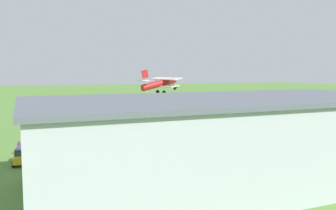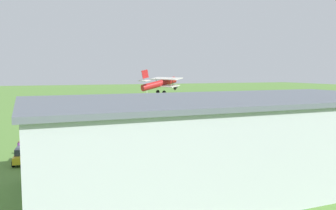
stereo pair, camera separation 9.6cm
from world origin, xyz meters
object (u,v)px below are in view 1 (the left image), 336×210
at_px(windsock, 144,91).
at_px(person_watching_takeoff, 295,135).
at_px(car_yellow, 24,155).
at_px(biplane, 160,83).
at_px(person_walking_on_apron, 291,136).
at_px(person_by_parked_cars, 275,133).
at_px(person_near_hangar_door, 19,148).
at_px(hangar, 228,140).
at_px(person_crossing_taxiway, 277,132).

bearing_deg(windsock, person_watching_takeoff, 110.91).
distance_m(car_yellow, person_watching_takeoff, 34.23).
height_order(car_yellow, windsock, windsock).
bearing_deg(biplane, person_walking_on_apron, 124.90).
relative_size(person_by_parked_cars, person_near_hangar_door, 0.94).
bearing_deg(hangar, person_by_parked_cars, -138.65).
height_order(person_by_parked_cars, person_near_hangar_door, person_near_hangar_door).
bearing_deg(person_walking_on_apron, biplane, -55.10).
distance_m(person_near_hangar_door, windsock, 35.15).
bearing_deg(person_walking_on_apron, hangar, 34.68).
bearing_deg(hangar, windsock, -97.87).
bearing_deg(person_walking_on_apron, person_watching_takeoff, -151.22).
height_order(biplane, person_crossing_taxiway, biplane).
xyz_separation_m(biplane, car_yellow, (20.81, 15.93, -6.65)).
distance_m(person_crossing_taxiway, person_watching_takeoff, 3.04).
xyz_separation_m(biplane, person_walking_on_apron, (-12.14, 17.40, -6.59)).
bearing_deg(person_near_hangar_door, person_walking_on_apron, 170.78).
relative_size(person_walking_on_apron, person_near_hangar_door, 1.10).
height_order(person_walking_on_apron, person_watching_takeoff, person_walking_on_apron).
relative_size(hangar, person_walking_on_apron, 18.67).
relative_size(person_walking_on_apron, person_watching_takeoff, 1.13).
relative_size(person_crossing_taxiway, person_walking_on_apron, 0.91).
bearing_deg(hangar, car_yellow, -38.11).
xyz_separation_m(hangar, person_by_parked_cars, (-16.28, -14.33, -2.91)).
relative_size(person_by_parked_cars, person_watching_takeoff, 0.97).
xyz_separation_m(biplane, person_near_hangar_door, (21.36, 11.97, -6.68)).
bearing_deg(person_crossing_taxiway, car_yellow, 3.73).
height_order(person_near_hangar_door, person_watching_takeoff, person_near_hangar_door).
distance_m(person_near_hangar_door, person_watching_takeoff, 35.10).
height_order(person_crossing_taxiway, person_walking_on_apron, person_walking_on_apron).
bearing_deg(person_watching_takeoff, car_yellow, -1.30).
bearing_deg(hangar, biplane, -98.62).
bearing_deg(person_by_parked_cars, car_yellow, 2.50).
relative_size(hangar, car_yellow, 8.23).
height_order(hangar, person_crossing_taxiway, hangar).
bearing_deg(person_by_parked_cars, biplane, -50.60).
bearing_deg(person_by_parked_cars, person_watching_takeoff, 124.35).
distance_m(hangar, person_walking_on_apron, 20.27).
relative_size(biplane, person_walking_on_apron, 4.43).
bearing_deg(person_crossing_taxiway, person_by_parked_cars, 42.04).
xyz_separation_m(hangar, person_watching_takeoff, (-17.78, -12.12, -2.88)).
distance_m(person_watching_takeoff, windsock, 33.46).
xyz_separation_m(person_by_parked_cars, person_near_hangar_door, (33.27, -2.53, 0.05)).
height_order(hangar, person_walking_on_apron, hangar).
relative_size(hangar, person_watching_takeoff, 21.05).
distance_m(biplane, windsock, 14.50).
relative_size(person_crossing_taxiway, person_watching_takeoff, 1.02).
bearing_deg(biplane, person_watching_takeoff, 128.77).
bearing_deg(person_watching_takeoff, biplane, -51.23).
bearing_deg(hangar, person_crossing_taxiway, -138.61).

